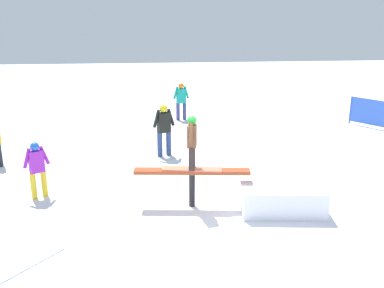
# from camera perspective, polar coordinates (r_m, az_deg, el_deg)

# --- Properties ---
(ground_plane) EXTENTS (60.00, 60.00, 0.00)m
(ground_plane) POSITION_cam_1_polar(r_m,az_deg,el_deg) (9.92, -0.00, -8.24)
(ground_plane) COLOR white
(rail_feature) EXTENTS (2.61, 0.58, 0.89)m
(rail_feature) POSITION_cam_1_polar(r_m,az_deg,el_deg) (9.63, -0.00, -4.19)
(rail_feature) COLOR black
(rail_feature) RESTS_ON ground
(snow_kicker_ramp) EXTENTS (1.96, 1.70, 0.61)m
(snow_kicker_ramp) POSITION_cam_1_polar(r_m,az_deg,el_deg) (9.97, 11.65, -6.56)
(snow_kicker_ramp) COLOR white
(snow_kicker_ramp) RESTS_ON ground
(main_rider_on_rail) EXTENTS (1.36, 0.70, 1.24)m
(main_rider_on_rail) POSITION_cam_1_polar(r_m,az_deg,el_deg) (9.39, -0.00, -0.01)
(main_rider_on_rail) COLOR #EA7050
(main_rider_on_rail) RESTS_ON rail_feature
(bystander_purple) EXTENTS (0.59, 0.38, 1.38)m
(bystander_purple) POSITION_cam_1_polar(r_m,az_deg,el_deg) (10.72, -19.97, -2.88)
(bystander_purple) COLOR gold
(bystander_purple) RESTS_ON ground
(bystander_black) EXTENTS (0.71, 0.35, 1.61)m
(bystander_black) POSITION_cam_1_polar(r_m,az_deg,el_deg) (13.06, -3.76, 2.21)
(bystander_black) COLOR navy
(bystander_black) RESTS_ON ground
(bystander_teal) EXTENTS (0.69, 0.29, 1.54)m
(bystander_teal) POSITION_cam_1_polar(r_m,az_deg,el_deg) (17.63, -1.46, 5.96)
(bystander_teal) COLOR navy
(bystander_teal) RESTS_ON ground
(loose_snowboard_white) EXTENTS (1.15, 1.30, 0.02)m
(loose_snowboard_white) POSITION_cam_1_polar(r_m,az_deg,el_deg) (8.33, -21.10, -14.68)
(loose_snowboard_white) COLOR white
(loose_snowboard_white) RESTS_ON ground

